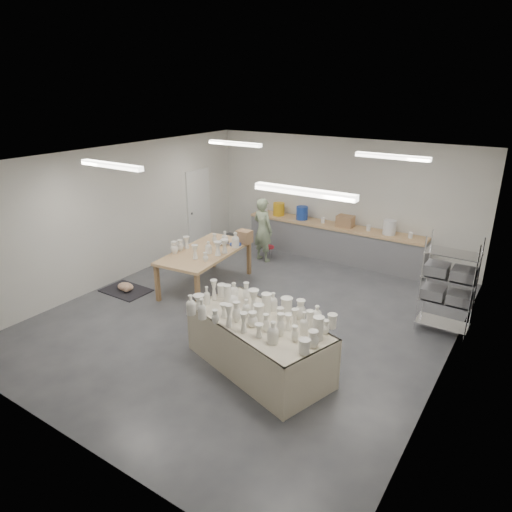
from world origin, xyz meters
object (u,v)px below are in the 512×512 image
Objects in this scene: work_table at (211,250)px; potter at (263,230)px; red_stool at (268,248)px; drying_table at (259,342)px.

potter is (0.10, 1.96, -0.04)m from work_table.
red_stool is (0.10, 2.23, -0.60)m from work_table.
work_table reaches higher than red_stool.
red_stool is at bearing -78.43° from potter.
work_table is 2.31m from red_stool.
potter is 4.48× the size of red_stool.
work_table is (-2.57, 2.04, 0.38)m from drying_table.
potter is at bearing -90.00° from red_stool.
drying_table reaches higher than work_table.
work_table is 1.47× the size of potter.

